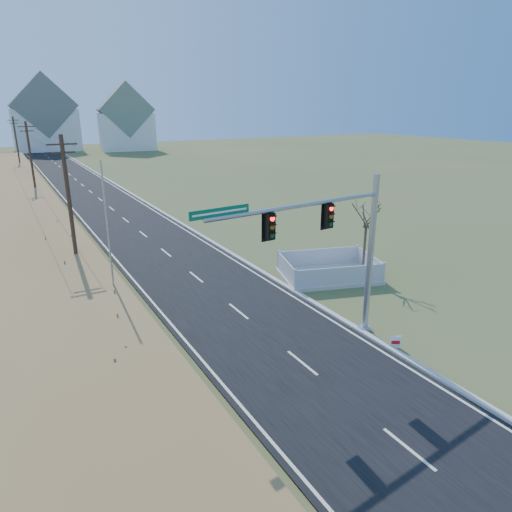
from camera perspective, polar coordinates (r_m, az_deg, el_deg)
The scene contains 13 objects.
ground at distance 21.83m, azimuth 2.73°, elevation -10.94°, with size 260.00×260.00×0.00m, color #4A572A.
road at distance 67.71m, azimuth -20.58°, elevation 8.04°, with size 8.00×180.00×0.06m, color black.
curb at distance 68.45m, azimuth -17.15°, elevation 8.54°, with size 0.30×180.00×0.18m, color #B2AFA8.
utility_pole_near at distance 31.87m, azimuth -22.29°, elevation 6.10°, with size 1.80×0.26×9.00m.
utility_pole_mid at distance 61.49m, azimuth -26.31°, elevation 10.81°, with size 1.80×0.26×9.00m.
utility_pole_far at distance 91.36m, azimuth -27.74°, elevation 12.44°, with size 1.80×0.26×9.00m.
condo_n at distance 128.71m, azimuth -24.92°, elevation 15.24°, with size 15.27×10.20×18.54m.
condo_ne at distance 123.90m, azimuth -15.92°, elevation 15.77°, with size 14.12×10.51×16.52m.
traffic_signal_mast at distance 20.58m, azimuth 10.80°, elevation 1.17°, with size 9.70×1.36×7.76m.
fence_enclosure at distance 30.06m, azimuth 9.03°, elevation -2.17°, with size 6.97×5.68×1.38m.
open_sign at distance 22.25m, azimuth 17.04°, elevation -10.25°, with size 0.45×0.29×0.61m.
flagpole at distance 25.72m, azimuth -17.79°, elevation 0.57°, with size 0.36×0.36×8.06m.
bare_tree at distance 29.37m, azimuth 13.71°, elevation 5.19°, with size 2.00×2.00×5.30m.
Camera 1 is at (-10.26, -16.09, 10.62)m, focal length 32.00 mm.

